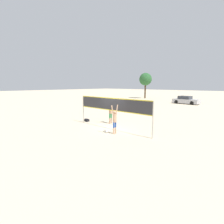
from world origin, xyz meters
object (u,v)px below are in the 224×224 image
object	(u,v)px
player_blocker	(110,110)
volleyball	(107,131)
volleyball_net	(112,106)
parked_car_mid	(186,100)
player_spiker	(115,119)
tree_left_cluster	(145,79)
gear_bag	(86,120)

from	to	relation	value
player_blocker	volleyball	size ratio (longest dim) A/B	10.22
volleyball_net	volleyball	world-z (taller)	volleyball_net
volleyball	parked_car_mid	size ratio (longest dim) A/B	0.05
volleyball_net	volleyball	distance (m)	2.13
player_spiker	parked_car_mid	world-z (taller)	player_spiker
tree_left_cluster	parked_car_mid	bearing A→B (deg)	-26.09
parked_car_mid	tree_left_cluster	bearing A→B (deg)	158.06
player_spiker	tree_left_cluster	bearing A→B (deg)	28.85
volleyball_net	parked_car_mid	distance (m)	23.03
parked_car_mid	tree_left_cluster	size ratio (longest dim) A/B	0.74
player_spiker	parked_car_mid	distance (m)	24.02
player_blocker	parked_car_mid	world-z (taller)	player_blocker
tree_left_cluster	volleyball	bearing A→B (deg)	-62.20
player_spiker	parked_car_mid	bearing A→B (deg)	8.95
volleyball	gear_bag	xyz separation A→B (m)	(-4.32, 1.54, 0.00)
player_blocker	gear_bag	xyz separation A→B (m)	(-2.36, -0.92, -1.10)
player_blocker	parked_car_mid	size ratio (longest dim) A/B	0.48
player_spiker	player_blocker	xyz separation A→B (m)	(-2.54, 2.23, 0.11)
parked_car_mid	player_blocker	bearing A→B (deg)	-82.66
player_spiker	volleyball_net	bearing A→B (deg)	50.93
gear_bag	parked_car_mid	distance (m)	22.45
volleyball	parked_car_mid	bearing A→B (deg)	97.50
gear_bag	tree_left_cluster	world-z (taller)	tree_left_cluster
player_blocker	volleyball	xyz separation A→B (m)	(1.96, -2.46, -1.10)
gear_bag	player_spiker	bearing A→B (deg)	-14.98
volleyball_net	parked_car_mid	xyz separation A→B (m)	(-2.65, 22.84, -1.20)
player_blocker	volleyball	bearing A→B (deg)	38.47
gear_bag	parked_car_mid	world-z (taller)	parked_car_mid
volleyball_net	tree_left_cluster	size ratio (longest dim) A/B	1.15
volleyball	tree_left_cluster	bearing A→B (deg)	117.80
volleyball_net	volleyball	xyz separation A→B (m)	(0.51, -1.11, -1.74)
volleyball	tree_left_cluster	world-z (taller)	tree_left_cluster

